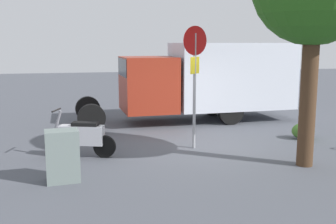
{
  "coord_description": "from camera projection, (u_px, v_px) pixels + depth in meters",
  "views": [
    {
      "loc": [
        3.56,
        10.36,
        2.81
      ],
      "look_at": [
        1.08,
        -0.35,
        0.93
      ],
      "focal_mm": 43.04,
      "sensor_mm": 36.0,
      "label": 1
    }
  ],
  "objects": [
    {
      "name": "stop_sign",
      "position": [
        195.0,
        68.0,
        10.59
      ],
      "size": [
        0.71,
        0.33,
        3.26
      ],
      "color": "#9E9EA3",
      "rests_on": "ground"
    },
    {
      "name": "box_truck_near",
      "position": [
        207.0,
        78.0,
        14.67
      ],
      "size": [
        7.88,
        2.39,
        2.83
      ],
      "rotation": [
        0.0,
        0.0,
        0.03
      ],
      "color": "black",
      "rests_on": "ground"
    },
    {
      "name": "ground_plane",
      "position": [
        209.0,
        146.0,
        11.21
      ],
      "size": [
        60.0,
        60.0,
        0.0
      ],
      "primitive_type": "plane",
      "color": "#4B4E56"
    },
    {
      "name": "shrub_near_sign",
      "position": [
        303.0,
        131.0,
        11.99
      ],
      "size": [
        0.69,
        0.57,
        0.47
      ],
      "primitive_type": "ellipsoid",
      "color": "#3F6D27",
      "rests_on": "ground"
    },
    {
      "name": "motorcycle",
      "position": [
        81.0,
        137.0,
        10.01
      ],
      "size": [
        1.74,
        0.8,
        1.2
      ],
      "rotation": [
        0.0,
        0.0,
        -0.33
      ],
      "color": "black",
      "rests_on": "ground"
    },
    {
      "name": "utility_cabinet",
      "position": [
        62.0,
        156.0,
        8.22
      ],
      "size": [
        0.7,
        0.54,
        1.08
      ],
      "primitive_type": "cube",
      "rotation": [
        0.0,
        0.0,
        0.08
      ],
      "color": "slate",
      "rests_on": "ground"
    }
  ]
}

